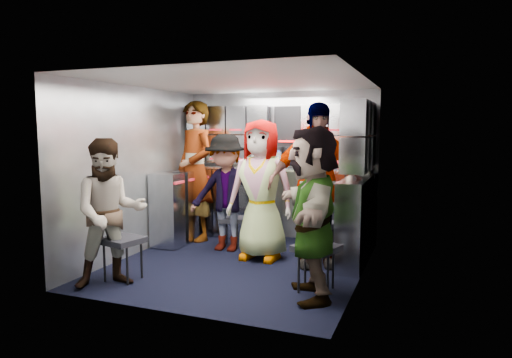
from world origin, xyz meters
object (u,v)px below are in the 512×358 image
(jump_seat_center, at_px, (266,225))
(jump_seat_mid_right, at_px, (319,226))
(attendant_standing, at_px, (195,171))
(jump_seat_near_left, at_px, (123,242))
(jump_seat_near_right, at_px, (316,250))
(attendant_arc_e, at_px, (312,213))
(jump_seat_mid_left, at_px, (232,221))
(attendant_arc_b, at_px, (226,193))
(attendant_arc_a, at_px, (110,213))
(attendant_arc_d, at_px, (316,185))
(attendant_arc_c, at_px, (261,190))

(jump_seat_center, bearing_deg, jump_seat_mid_right, -3.50)
(attendant_standing, bearing_deg, jump_seat_mid_right, 15.45)
(jump_seat_near_left, relative_size, jump_seat_near_right, 0.94)
(jump_seat_near_left, bearing_deg, attendant_arc_e, 6.69)
(jump_seat_mid_left, xyz_separation_m, attendant_standing, (-0.65, 0.19, 0.63))
(attendant_standing, bearing_deg, jump_seat_mid_left, 11.72)
(jump_seat_near_left, distance_m, attendant_arc_b, 1.59)
(jump_seat_near_left, bearing_deg, attendant_arc_a, -90.00)
(attendant_arc_a, bearing_deg, attendant_arc_d, -4.64)
(jump_seat_center, distance_m, attendant_arc_e, 1.58)
(jump_seat_center, bearing_deg, jump_seat_mid_left, 160.69)
(attendant_arc_c, xyz_separation_m, attendant_arc_e, (0.90, -1.04, -0.04))
(jump_seat_near_left, relative_size, attendant_arc_d, 0.24)
(attendant_arc_b, bearing_deg, jump_seat_near_left, -111.22)
(attendant_arc_b, height_order, attendant_arc_c, attendant_arc_c)
(jump_seat_near_right, distance_m, attendant_arc_e, 0.44)
(attendant_arc_b, relative_size, attendant_arc_d, 0.80)
(jump_seat_near_right, bearing_deg, jump_seat_mid_left, 139.60)
(jump_seat_mid_right, height_order, attendant_standing, attendant_standing)
(jump_seat_mid_right, relative_size, attendant_standing, 0.26)
(attendant_standing, bearing_deg, attendant_arc_e, -9.19)
(jump_seat_center, distance_m, jump_seat_near_right, 1.38)
(attendant_standing, bearing_deg, attendant_arc_a, -57.81)
(jump_seat_near_left, distance_m, attendant_arc_d, 2.20)
(jump_seat_mid_left, bearing_deg, jump_seat_near_right, -40.40)
(jump_seat_near_left, height_order, jump_seat_mid_left, jump_seat_near_left)
(attendant_arc_d, bearing_deg, jump_seat_near_left, -167.97)
(attendant_arc_a, height_order, attendant_arc_d, attendant_arc_d)
(jump_seat_near_right, height_order, attendant_arc_b, attendant_arc_b)
(jump_seat_near_left, relative_size, jump_seat_mid_left, 1.08)
(jump_seat_center, relative_size, attendant_arc_a, 0.29)
(jump_seat_center, height_order, attendant_arc_b, attendant_arc_b)
(attendant_arc_c, relative_size, attendant_arc_e, 1.05)
(jump_seat_near_left, relative_size, attendant_standing, 0.23)
(jump_seat_center, distance_m, attendant_arc_c, 0.50)
(jump_seat_mid_right, bearing_deg, attendant_arc_b, 177.38)
(attendant_arc_c, distance_m, attendant_arc_e, 1.38)
(jump_seat_center, distance_m, attendant_arc_a, 1.98)
(jump_seat_near_right, xyz_separation_m, attendant_arc_a, (-1.96, -0.59, 0.34))
(attendant_arc_a, bearing_deg, attendant_arc_b, 29.27)
(attendant_arc_a, distance_m, attendant_arc_e, 2.01)
(jump_seat_mid_left, bearing_deg, attendant_arc_d, -18.61)
(jump_seat_center, xyz_separation_m, attendant_arc_e, (0.90, -1.22, 0.43))
(attendant_standing, bearing_deg, attendant_arc_b, -1.65)
(attendant_arc_d, bearing_deg, attendant_arc_a, -164.21)
(jump_seat_near_left, bearing_deg, jump_seat_mid_left, 72.85)
(jump_seat_mid_right, height_order, attendant_arc_e, attendant_arc_e)
(jump_seat_near_right, distance_m, attendant_arc_c, 1.32)
(jump_seat_center, xyz_separation_m, jump_seat_near_right, (0.90, -1.04, 0.03))
(jump_seat_near_right, bearing_deg, attendant_arc_c, 136.14)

